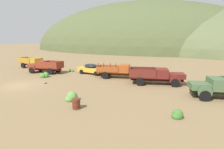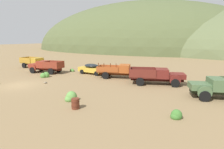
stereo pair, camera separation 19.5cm
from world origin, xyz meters
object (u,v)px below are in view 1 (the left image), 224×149
truck_mustard (36,63)px  truck_oxide_orange (123,71)px  car_faded_yellow (93,69)px  oil_drum_foreground (76,104)px  truck_weathered_green (218,87)px  truck_rust_red (43,67)px  truck_oxblood (160,76)px

truck_mustard → truck_oxide_orange: (17.95, -0.18, -0.01)m
car_faded_yellow → oil_drum_foreground: 14.38m
truck_mustard → oil_drum_foreground: (19.57, -12.29, -0.60)m
truck_oxide_orange → oil_drum_foreground: 12.23m
truck_mustard → truck_weathered_green: bearing=-10.2°
truck_rust_red → truck_oxblood: bearing=173.6°
car_faded_yellow → truck_oxblood: (10.74, -1.50, 0.20)m
truck_oxblood → truck_weathered_green: (5.97, -2.71, -0.01)m
truck_oxide_orange → truck_oxblood: size_ratio=0.98×
car_faded_yellow → truck_rust_red: bearing=-155.7°
car_faded_yellow → truck_oxblood: truck_oxblood is taller
truck_oxblood → oil_drum_foreground: truck_oxblood is taller
truck_weathered_green → truck_oxblood: bearing=-43.9°
truck_mustard → oil_drum_foreground: bearing=-34.6°
truck_oxblood → truck_oxide_orange: bearing=149.0°
truck_oxide_orange → oil_drum_foreground: size_ratio=7.90×
truck_mustard → truck_oxide_orange: bearing=-3.1°
oil_drum_foreground → truck_mustard: bearing=147.9°
truck_rust_red → oil_drum_foreground: 17.56m
truck_rust_red → truck_weathered_green: 24.37m
truck_oxide_orange → truck_oxblood: truck_oxide_orange is taller
truck_oxide_orange → truck_rust_red: bearing=173.2°
truck_rust_red → oil_drum_foreground: bearing=136.0°
truck_oxblood → truck_weathered_green: size_ratio=1.13×
truck_mustard → truck_weathered_green: size_ratio=1.02×
car_faded_yellow → truck_weathered_green: bearing=-10.6°
truck_mustard → truck_oxide_orange: size_ratio=0.92×
truck_mustard → car_faded_yellow: size_ratio=1.24×
truck_oxide_orange → truck_mustard: bearing=162.0°
truck_oxide_orange → truck_weathered_green: truck_oxide_orange is taller
car_faded_yellow → truck_mustard: bearing=-175.3°
truck_rust_red → car_faded_yellow: truck_rust_red is taller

